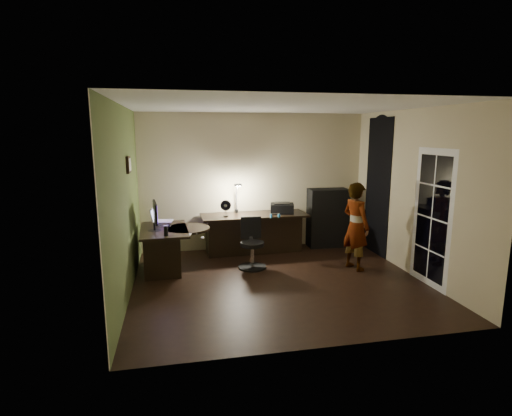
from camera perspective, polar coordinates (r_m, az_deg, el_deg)
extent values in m
cube|color=black|center=(6.42, 3.23, -10.53)|extent=(4.50, 4.00, 0.01)
cube|color=silver|center=(6.00, 3.51, 14.37)|extent=(4.50, 4.00, 0.01)
cube|color=#C1B58D|center=(8.00, -0.31, 3.76)|extent=(4.50, 0.01, 2.70)
cube|color=#C1B58D|center=(4.19, 10.37, -2.85)|extent=(4.50, 0.01, 2.70)
cube|color=#C1B58D|center=(5.91, -18.29, 0.72)|extent=(0.01, 4.00, 2.70)
cube|color=#C1B58D|center=(6.98, 21.56, 1.98)|extent=(0.01, 4.00, 2.70)
cube|color=#4F632F|center=(5.91, -18.14, 0.72)|extent=(0.00, 4.00, 2.70)
cube|color=black|center=(7.96, 16.98, 2.89)|extent=(0.01, 0.90, 2.60)
cube|color=white|center=(6.58, 23.83, -1.35)|extent=(0.02, 0.92, 2.10)
cube|color=black|center=(6.29, -17.77, 5.92)|extent=(0.04, 0.30, 0.25)
cube|color=black|center=(7.01, -12.91, -5.78)|extent=(0.83, 1.29, 0.72)
cube|color=black|center=(7.80, -0.25, -3.65)|extent=(2.07, 0.79, 0.77)
cube|color=black|center=(8.33, 10.19, -1.38)|extent=(0.81, 0.43, 1.20)
cube|color=silver|center=(7.11, -13.07, -2.24)|extent=(0.24, 0.21, 0.10)
cube|color=silver|center=(7.08, -13.13, -0.94)|extent=(0.39, 0.37, 0.23)
cube|color=black|center=(6.80, -14.34, -1.75)|extent=(0.17, 0.55, 0.36)
ellipsoid|color=silver|center=(6.21, -7.63, -4.23)|extent=(0.08, 0.10, 0.03)
cube|color=black|center=(6.86, -13.38, -3.10)|extent=(0.10, 0.14, 0.01)
cube|color=black|center=(6.51, -8.46, -3.65)|extent=(0.01, 0.14, 0.01)
cylinder|color=black|center=(6.42, -12.73, -3.24)|extent=(0.07, 0.07, 0.18)
cube|color=silver|center=(6.44, -10.03, -3.86)|extent=(0.20, 0.24, 0.01)
cube|color=black|center=(7.50, -4.33, -0.01)|extent=(0.22, 0.16, 0.31)
cube|color=#175589|center=(7.36, 2.74, -1.05)|extent=(0.19, 0.09, 0.09)
cube|color=black|center=(7.82, 3.74, 0.03)|extent=(0.52, 0.45, 0.20)
cube|color=black|center=(7.80, -2.82, 1.61)|extent=(0.22, 0.31, 0.63)
cube|color=black|center=(6.90, -0.55, -5.12)|extent=(0.53, 0.53, 0.87)
imported|color=#D8A88C|center=(7.00, 14.07, -2.55)|extent=(0.52, 0.63, 1.51)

